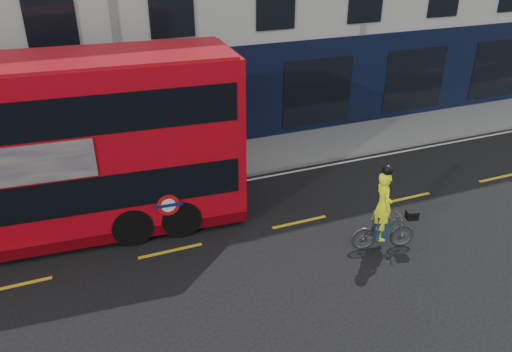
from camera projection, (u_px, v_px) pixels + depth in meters
ground at (184, 283)px, 12.62m from camera, size 120.00×120.00×0.00m
pavement at (138, 175)px, 17.97m from camera, size 60.00×3.00×0.12m
kerb at (146, 193)px, 16.73m from camera, size 60.00×0.12×0.13m
road_edge_line at (148, 199)px, 16.51m from camera, size 58.00×0.10×0.01m
lane_dashes at (171, 251)px, 13.86m from camera, size 58.00×0.12×0.01m
bus at (8, 154)px, 13.35m from camera, size 12.81×3.80×5.10m
cyclist at (383, 221)px, 13.61m from camera, size 1.89×0.94×2.58m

